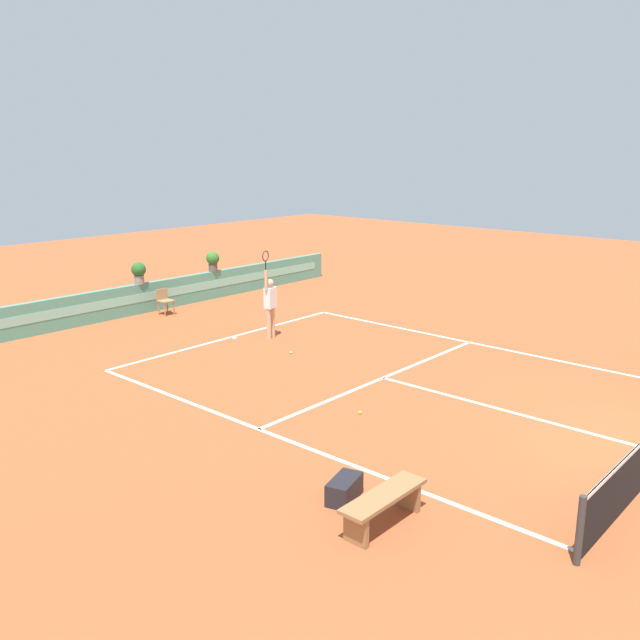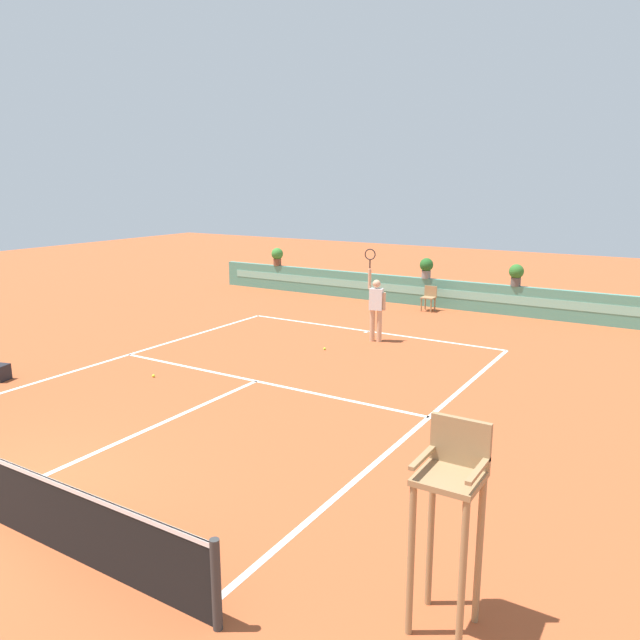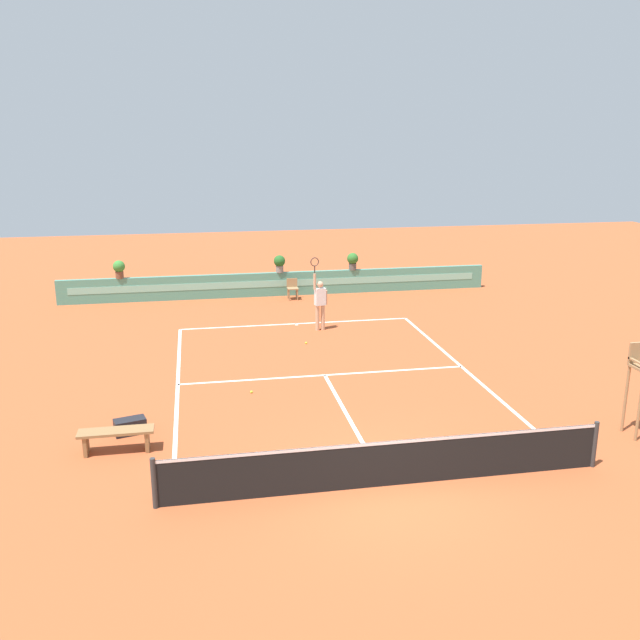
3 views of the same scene
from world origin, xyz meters
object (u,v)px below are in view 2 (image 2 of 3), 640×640
at_px(ball_kid_chair, 429,297).
at_px(tennis_ball_near_baseline, 325,349).
at_px(umpire_chair, 450,502).
at_px(tennis_player, 376,304).
at_px(potted_plant_far_left, 277,255).
at_px(potted_plant_centre, 426,267).
at_px(potted_plant_right, 516,274).
at_px(tennis_ball_mid_court, 153,376).

bearing_deg(ball_kid_chair, tennis_ball_near_baseline, -94.21).
xyz_separation_m(umpire_chair, tennis_ball_near_baseline, (-6.34, 8.17, -1.31)).
xyz_separation_m(tennis_player, potted_plant_far_left, (-7.20, 5.43, 0.36)).
bearing_deg(ball_kid_chair, potted_plant_centre, 120.45).
height_order(umpire_chair, potted_plant_right, umpire_chair).
bearing_deg(potted_plant_right, tennis_player, -114.08).
bearing_deg(tennis_ball_near_baseline, ball_kid_chair, 85.79).
xyz_separation_m(tennis_ball_mid_court, potted_plant_far_left, (-4.32, 10.99, 1.38)).
relative_size(potted_plant_centre, potted_plant_far_left, 1.00).
relative_size(tennis_player, tennis_ball_near_baseline, 38.01).
bearing_deg(potted_plant_far_left, potted_plant_right, 0.00).
bearing_deg(tennis_ball_near_baseline, umpire_chair, -52.18).
height_order(tennis_ball_mid_court, potted_plant_centre, potted_plant_centre).
xyz_separation_m(ball_kid_chair, potted_plant_centre, (-0.43, 0.73, 0.93)).
distance_m(tennis_ball_mid_court, potted_plant_right, 12.28).
distance_m(tennis_ball_near_baseline, potted_plant_centre, 7.09).
height_order(potted_plant_right, potted_plant_centre, same).
xyz_separation_m(ball_kid_chair, potted_plant_far_left, (-6.92, 0.73, 0.93)).
bearing_deg(ball_kid_chair, umpire_chair, -67.76).
xyz_separation_m(umpire_chair, tennis_player, (-5.60, 9.69, -0.29)).
relative_size(umpire_chair, potted_plant_centre, 2.96).
bearing_deg(tennis_ball_near_baseline, potted_plant_far_left, 132.90).
bearing_deg(tennis_player, tennis_ball_near_baseline, -116.00).
height_order(ball_kid_chair, potted_plant_centre, potted_plant_centre).
bearing_deg(potted_plant_centre, tennis_ball_mid_court, -101.16).
relative_size(ball_kid_chair, tennis_ball_near_baseline, 12.50).
distance_m(ball_kid_chair, potted_plant_far_left, 7.02).
xyz_separation_m(umpire_chair, potted_plant_right, (-3.17, 15.13, 0.07)).
bearing_deg(tennis_ball_near_baseline, potted_plant_right, 65.50).
bearing_deg(potted_plant_right, potted_plant_centre, 180.00).
height_order(tennis_ball_near_baseline, tennis_ball_mid_court, same).
bearing_deg(potted_plant_right, umpire_chair, -78.15).
bearing_deg(tennis_player, umpire_chair, -59.97).
bearing_deg(tennis_player, potted_plant_far_left, 142.97).
relative_size(umpire_chair, potted_plant_far_left, 2.96).
distance_m(tennis_player, tennis_ball_mid_court, 6.34).
relative_size(umpire_chair, potted_plant_right, 2.96).
bearing_deg(potted_plant_centre, tennis_ball_near_baseline, -90.23).
relative_size(ball_kid_chair, tennis_ball_mid_court, 12.50).
xyz_separation_m(tennis_player, potted_plant_right, (2.43, 5.43, 0.36)).
bearing_deg(umpire_chair, potted_plant_far_left, 130.25).
bearing_deg(tennis_player, potted_plant_centre, 97.48).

